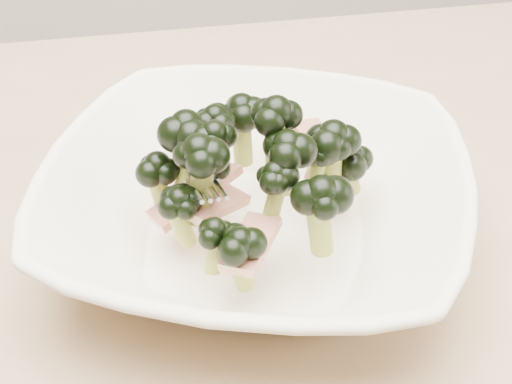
# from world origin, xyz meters

# --- Properties ---
(dining_table) EXTENTS (1.20, 0.80, 0.75)m
(dining_table) POSITION_xyz_m (0.00, 0.00, 0.65)
(dining_table) COLOR tan
(dining_table) RESTS_ON ground
(broccoli_dish) EXTENTS (0.40, 0.40, 0.13)m
(broccoli_dish) POSITION_xyz_m (0.07, -0.02, 0.79)
(broccoli_dish) COLOR white
(broccoli_dish) RESTS_ON dining_table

